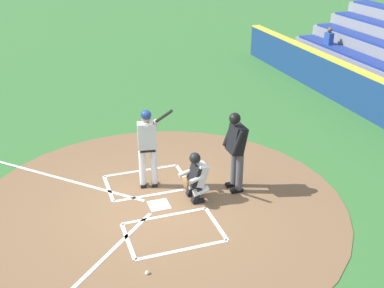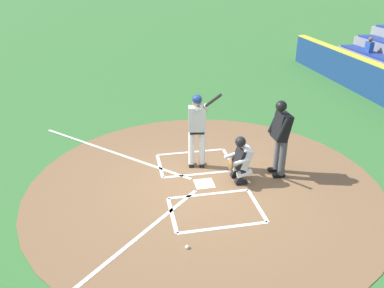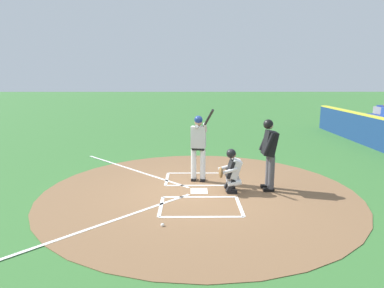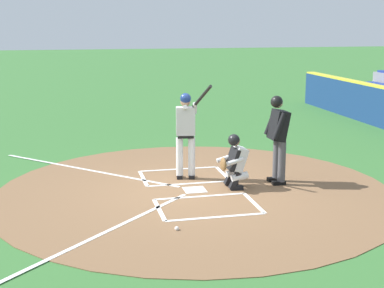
% 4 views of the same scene
% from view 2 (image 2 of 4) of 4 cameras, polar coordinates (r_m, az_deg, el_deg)
% --- Properties ---
extents(ground_plane, '(120.00, 120.00, 0.00)m').
position_cam_2_polar(ground_plane, '(8.86, 1.84, -5.99)').
color(ground_plane, '#387033').
extents(dirt_circle, '(8.00, 8.00, 0.01)m').
position_cam_2_polar(dirt_circle, '(8.86, 1.84, -5.95)').
color(dirt_circle, brown).
rests_on(dirt_circle, ground).
extents(home_plate_and_chalk, '(7.93, 4.91, 0.01)m').
position_cam_2_polar(home_plate_and_chalk, '(8.72, -3.84, -6.47)').
color(home_plate_and_chalk, white).
rests_on(home_plate_and_chalk, dirt_circle).
extents(batter, '(1.02, 0.59, 2.13)m').
position_cam_2_polar(batter, '(9.10, 0.80, 2.69)').
color(batter, white).
rests_on(batter, ground).
extents(catcher, '(0.60, 0.60, 1.13)m').
position_cam_2_polar(catcher, '(8.75, 7.20, -2.17)').
color(catcher, black).
rests_on(catcher, ground).
extents(plate_umpire, '(0.58, 0.41, 1.86)m').
position_cam_2_polar(plate_umpire, '(8.99, 13.05, 1.56)').
color(plate_umpire, '#4C4C51').
rests_on(plate_umpire, ground).
extents(baseball, '(0.07, 0.07, 0.07)m').
position_cam_2_polar(baseball, '(7.05, -0.73, -15.07)').
color(baseball, white).
rests_on(baseball, ground).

